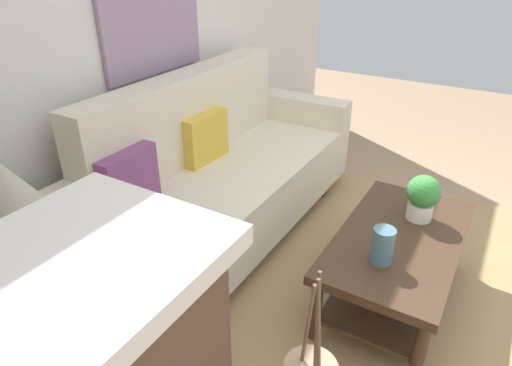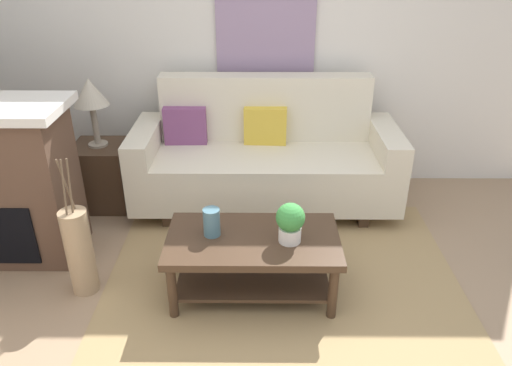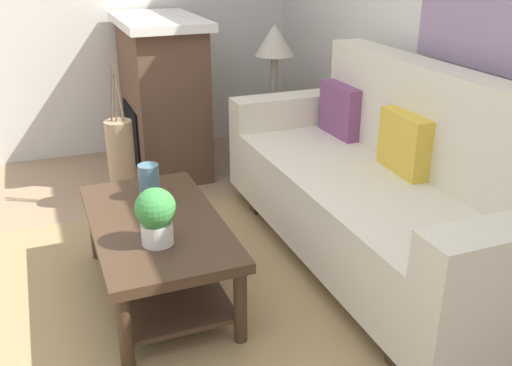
{
  "view_description": "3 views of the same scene",
  "coord_description": "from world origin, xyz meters",
  "px_view_note": "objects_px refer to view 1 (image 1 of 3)",
  "views": [
    {
      "loc": [
        -2.25,
        0.07,
        1.79
      ],
      "look_at": [
        -0.4,
        1.17,
        0.63
      ],
      "focal_mm": 31.23,
      "sensor_mm": 36.0,
      "label": 1
    },
    {
      "loc": [
        -0.16,
        -2.18,
        2.15
      ],
      "look_at": [
        -0.19,
        0.93,
        0.54
      ],
      "focal_mm": 34.21,
      "sensor_mm": 36.0,
      "label": 2
    },
    {
      "loc": [
        2.25,
        -0.05,
        1.66
      ],
      "look_at": [
        -0.34,
        0.97,
        0.48
      ],
      "focal_mm": 40.11,
      "sensor_mm": 36.0,
      "label": 3
    }
  ],
  "objects_px": {
    "tabletop_vase": "(382,246)",
    "potted_plant_tabletop": "(423,196)",
    "coffee_table": "(397,254)",
    "table_lamp": "(4,192)",
    "throw_pillow_mustard": "(204,137)",
    "side_table": "(48,334)",
    "couch": "(222,176)",
    "throw_pillow_plum": "(128,179)",
    "framed_painting": "(151,7)"
  },
  "relations": [
    {
      "from": "throw_pillow_mustard",
      "to": "side_table",
      "type": "bearing_deg",
      "value": -173.57
    },
    {
      "from": "throw_pillow_mustard",
      "to": "coffee_table",
      "type": "distance_m",
      "value": 1.38
    },
    {
      "from": "coffee_table",
      "to": "couch",
      "type": "bearing_deg",
      "value": 85.74
    },
    {
      "from": "coffee_table",
      "to": "side_table",
      "type": "distance_m",
      "value": 1.76
    },
    {
      "from": "throw_pillow_mustard",
      "to": "side_table",
      "type": "height_order",
      "value": "throw_pillow_mustard"
    },
    {
      "from": "tabletop_vase",
      "to": "framed_painting",
      "type": "distance_m",
      "value": 1.92
    },
    {
      "from": "coffee_table",
      "to": "framed_painting",
      "type": "relative_size",
      "value": 1.3
    },
    {
      "from": "table_lamp",
      "to": "framed_painting",
      "type": "height_order",
      "value": "framed_painting"
    },
    {
      "from": "throw_pillow_mustard",
      "to": "tabletop_vase",
      "type": "height_order",
      "value": "throw_pillow_mustard"
    },
    {
      "from": "couch",
      "to": "tabletop_vase",
      "type": "height_order",
      "value": "couch"
    },
    {
      "from": "tabletop_vase",
      "to": "potted_plant_tabletop",
      "type": "distance_m",
      "value": 0.5
    },
    {
      "from": "coffee_table",
      "to": "framed_painting",
      "type": "height_order",
      "value": "framed_painting"
    },
    {
      "from": "table_lamp",
      "to": "couch",
      "type": "bearing_deg",
      "value": 1.29
    },
    {
      "from": "couch",
      "to": "potted_plant_tabletop",
      "type": "xyz_separation_m",
      "value": [
        0.14,
        -1.24,
        0.14
      ]
    },
    {
      "from": "couch",
      "to": "side_table",
      "type": "bearing_deg",
      "value": -178.71
    },
    {
      "from": "throw_pillow_mustard",
      "to": "side_table",
      "type": "relative_size",
      "value": 0.64
    },
    {
      "from": "throw_pillow_plum",
      "to": "tabletop_vase",
      "type": "bearing_deg",
      "value": -75.69
    },
    {
      "from": "couch",
      "to": "coffee_table",
      "type": "height_order",
      "value": "couch"
    },
    {
      "from": "coffee_table",
      "to": "side_table",
      "type": "height_order",
      "value": "side_table"
    },
    {
      "from": "potted_plant_tabletop",
      "to": "throw_pillow_plum",
      "type": "bearing_deg",
      "value": 120.96
    },
    {
      "from": "coffee_table",
      "to": "tabletop_vase",
      "type": "relative_size",
      "value": 5.97
    },
    {
      "from": "framed_painting",
      "to": "tabletop_vase",
      "type": "bearing_deg",
      "value": -102.03
    },
    {
      "from": "potted_plant_tabletop",
      "to": "framed_painting",
      "type": "height_order",
      "value": "framed_painting"
    },
    {
      "from": "coffee_table",
      "to": "table_lamp",
      "type": "height_order",
      "value": "table_lamp"
    },
    {
      "from": "side_table",
      "to": "table_lamp",
      "type": "distance_m",
      "value": 0.71
    },
    {
      "from": "framed_painting",
      "to": "potted_plant_tabletop",
      "type": "bearing_deg",
      "value": -85.31
    },
    {
      "from": "side_table",
      "to": "coffee_table",
      "type": "bearing_deg",
      "value": -41.89
    },
    {
      "from": "throw_pillow_mustard",
      "to": "potted_plant_tabletop",
      "type": "bearing_deg",
      "value": -84.16
    },
    {
      "from": "potted_plant_tabletop",
      "to": "side_table",
      "type": "xyz_separation_m",
      "value": [
        -1.54,
        1.21,
        -0.29
      ]
    },
    {
      "from": "coffee_table",
      "to": "tabletop_vase",
      "type": "height_order",
      "value": "tabletop_vase"
    },
    {
      "from": "tabletop_vase",
      "to": "table_lamp",
      "type": "bearing_deg",
      "value": 132.48
    },
    {
      "from": "table_lamp",
      "to": "throw_pillow_mustard",
      "type": "bearing_deg",
      "value": 6.43
    },
    {
      "from": "side_table",
      "to": "potted_plant_tabletop",
      "type": "bearing_deg",
      "value": -38.27
    },
    {
      "from": "couch",
      "to": "table_lamp",
      "type": "height_order",
      "value": "table_lamp"
    },
    {
      "from": "coffee_table",
      "to": "potted_plant_tabletop",
      "type": "relative_size",
      "value": 4.2
    },
    {
      "from": "coffee_table",
      "to": "table_lamp",
      "type": "xyz_separation_m",
      "value": [
        -1.31,
        1.17,
        0.68
      ]
    },
    {
      "from": "framed_painting",
      "to": "throw_pillow_mustard",
      "type": "bearing_deg",
      "value": -90.0
    },
    {
      "from": "coffee_table",
      "to": "framed_painting",
      "type": "bearing_deg",
      "value": 86.92
    },
    {
      "from": "tabletop_vase",
      "to": "side_table",
      "type": "height_order",
      "value": "tabletop_vase"
    },
    {
      "from": "potted_plant_tabletop",
      "to": "coffee_table",
      "type": "bearing_deg",
      "value": 170.1
    },
    {
      "from": "throw_pillow_mustard",
      "to": "potted_plant_tabletop",
      "type": "distance_m",
      "value": 1.38
    },
    {
      "from": "table_lamp",
      "to": "framed_painting",
      "type": "relative_size",
      "value": 0.68
    },
    {
      "from": "throw_pillow_plum",
      "to": "potted_plant_tabletop",
      "type": "height_order",
      "value": "throw_pillow_plum"
    },
    {
      "from": "tabletop_vase",
      "to": "side_table",
      "type": "distance_m",
      "value": 1.57
    },
    {
      "from": "tabletop_vase",
      "to": "framed_painting",
      "type": "bearing_deg",
      "value": 77.97
    },
    {
      "from": "potted_plant_tabletop",
      "to": "couch",
      "type": "bearing_deg",
      "value": 96.43
    },
    {
      "from": "potted_plant_tabletop",
      "to": "side_table",
      "type": "distance_m",
      "value": 1.98
    },
    {
      "from": "table_lamp",
      "to": "tabletop_vase",
      "type": "bearing_deg",
      "value": -47.52
    },
    {
      "from": "side_table",
      "to": "table_lamp",
      "type": "bearing_deg",
      "value": 90.0
    },
    {
      "from": "tabletop_vase",
      "to": "potted_plant_tabletop",
      "type": "xyz_separation_m",
      "value": [
        0.49,
        -0.07,
        0.05
      ]
    }
  ]
}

